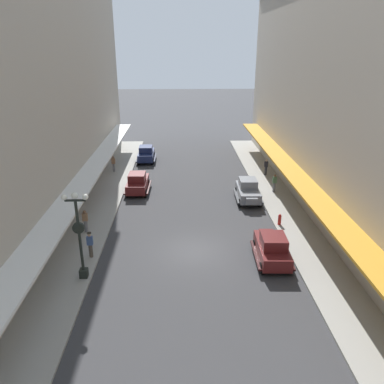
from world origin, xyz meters
TOP-DOWN VIEW (x-y plane):
  - ground_plane at (0.00, 0.00)m, footprint 200.00×200.00m
  - sidewalk_left at (-7.50, 0.00)m, footprint 3.00×60.00m
  - sidewalk_right at (7.50, 0.00)m, footprint 3.00×60.00m
  - building_row_right at (10.23, 0.00)m, footprint 4.30×60.00m
  - parked_car_0 at (4.68, -1.35)m, footprint 2.27×4.31m
  - parked_car_1 at (-4.82, 20.70)m, footprint 2.18×4.28m
  - parked_car_2 at (-4.77, 10.87)m, footprint 2.20×4.28m
  - parked_car_3 at (4.87, 8.60)m, footprint 2.22×4.29m
  - lamp_post_with_clock at (-6.40, -2.97)m, footprint 1.42×0.44m
  - fire_hydrant at (6.35, 3.45)m, footprint 0.24×0.24m
  - pedestrian_0 at (7.76, 14.94)m, footprint 0.36×0.24m
  - pedestrian_1 at (-7.86, 16.55)m, footprint 0.36×0.24m
  - pedestrian_2 at (-7.57, 2.70)m, footprint 0.36×0.24m
  - pedestrian_3 at (7.50, 10.15)m, footprint 0.36×0.24m
  - pedestrian_4 at (-6.47, -0.76)m, footprint 0.36×0.28m

SIDE VIEW (x-z plane):
  - ground_plane at x=0.00m, z-range 0.00..0.00m
  - sidewalk_left at x=-7.50m, z-range 0.00..0.15m
  - sidewalk_right at x=7.50m, z-range 0.00..0.15m
  - fire_hydrant at x=6.35m, z-range 0.15..0.97m
  - parked_car_0 at x=4.68m, z-range 0.02..1.86m
  - parked_car_1 at x=-4.82m, z-range 0.02..1.86m
  - parked_car_2 at x=-4.77m, z-range 0.02..1.86m
  - parked_car_3 at x=4.87m, z-range 0.02..1.86m
  - pedestrian_0 at x=7.76m, z-range 0.17..1.81m
  - pedestrian_1 at x=-7.86m, z-range 0.17..1.81m
  - pedestrian_2 at x=-7.57m, z-range 0.17..1.81m
  - pedestrian_3 at x=7.50m, z-range 0.17..1.81m
  - pedestrian_4 at x=-6.47m, z-range 0.18..1.85m
  - lamp_post_with_clock at x=-6.40m, z-range 0.41..5.57m
  - building_row_right at x=10.23m, z-range 0.00..18.62m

